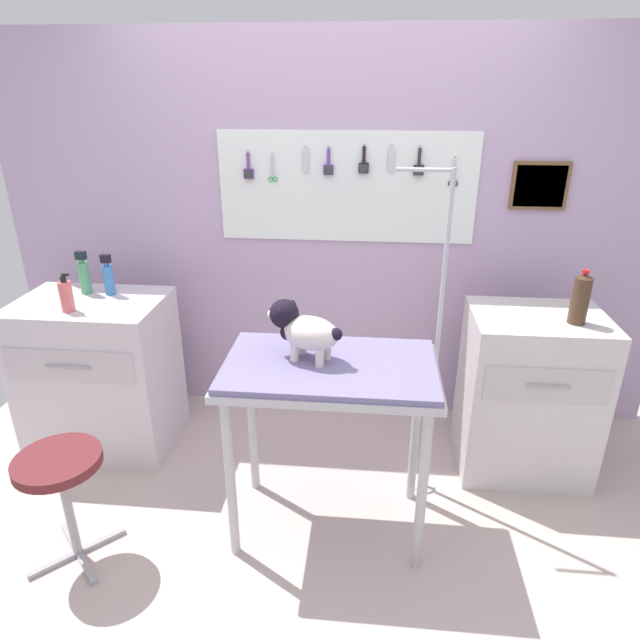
{
  "coord_description": "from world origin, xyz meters",
  "views": [
    {
      "loc": [
        0.25,
        -1.95,
        1.99
      ],
      "look_at": [
        0.05,
        0.14,
        1.09
      ],
      "focal_mm": 30.77,
      "sensor_mm": 36.0,
      "label": 1
    }
  ],
  "objects_px": {
    "soda_bottle": "(580,299)",
    "stool": "(61,475)",
    "grooming_table": "(330,384)",
    "grooming_arm": "(434,357)",
    "counter_left": "(100,374)",
    "cabinet_right": "(527,393)",
    "spray_bottle_tall": "(84,275)",
    "dog": "(302,329)"
  },
  "relations": [
    {
      "from": "soda_bottle",
      "to": "grooming_table",
      "type": "bearing_deg",
      "value": -157.45
    },
    {
      "from": "dog",
      "to": "spray_bottle_tall",
      "type": "xyz_separation_m",
      "value": [
        -1.32,
        0.65,
        -0.01
      ]
    },
    {
      "from": "grooming_arm",
      "to": "soda_bottle",
      "type": "distance_m",
      "value": 0.76
    },
    {
      "from": "spray_bottle_tall",
      "to": "stool",
      "type": "bearing_deg",
      "value": -72.86
    },
    {
      "from": "counter_left",
      "to": "spray_bottle_tall",
      "type": "xyz_separation_m",
      "value": [
        -0.06,
        0.12,
        0.56
      ]
    },
    {
      "from": "counter_left",
      "to": "cabinet_right",
      "type": "xyz_separation_m",
      "value": [
        2.41,
        0.01,
        0.0
      ]
    },
    {
      "from": "cabinet_right",
      "to": "soda_bottle",
      "type": "xyz_separation_m",
      "value": [
        0.15,
        -0.08,
        0.59
      ]
    },
    {
      "from": "spray_bottle_tall",
      "to": "soda_bottle",
      "type": "relative_size",
      "value": 0.9
    },
    {
      "from": "grooming_table",
      "to": "dog",
      "type": "xyz_separation_m",
      "value": [
        -0.12,
        0.04,
        0.24
      ]
    },
    {
      "from": "grooming_arm",
      "to": "cabinet_right",
      "type": "distance_m",
      "value": 0.69
    },
    {
      "from": "grooming_arm",
      "to": "cabinet_right",
      "type": "relative_size",
      "value": 1.83
    },
    {
      "from": "grooming_table",
      "to": "grooming_arm",
      "type": "distance_m",
      "value": 0.57
    },
    {
      "from": "grooming_table",
      "to": "stool",
      "type": "bearing_deg",
      "value": -164.33
    },
    {
      "from": "counter_left",
      "to": "soda_bottle",
      "type": "relative_size",
      "value": 3.33
    },
    {
      "from": "counter_left",
      "to": "stool",
      "type": "height_order",
      "value": "counter_left"
    },
    {
      "from": "counter_left",
      "to": "soda_bottle",
      "type": "distance_m",
      "value": 2.62
    },
    {
      "from": "cabinet_right",
      "to": "stool",
      "type": "relative_size",
      "value": 1.67
    },
    {
      "from": "grooming_arm",
      "to": "stool",
      "type": "xyz_separation_m",
      "value": [
        -1.62,
        -0.62,
        -0.33
      ]
    },
    {
      "from": "soda_bottle",
      "to": "spray_bottle_tall",
      "type": "bearing_deg",
      "value": 175.79
    },
    {
      "from": "grooming_arm",
      "to": "stool",
      "type": "relative_size",
      "value": 3.06
    },
    {
      "from": "spray_bottle_tall",
      "to": "soda_bottle",
      "type": "xyz_separation_m",
      "value": [
        2.62,
        -0.19,
        0.03
      ]
    },
    {
      "from": "stool",
      "to": "soda_bottle",
      "type": "xyz_separation_m",
      "value": [
        2.31,
        0.81,
        0.59
      ]
    },
    {
      "from": "spray_bottle_tall",
      "to": "grooming_table",
      "type": "bearing_deg",
      "value": -25.32
    },
    {
      "from": "dog",
      "to": "cabinet_right",
      "type": "xyz_separation_m",
      "value": [
        1.15,
        0.53,
        -0.57
      ]
    },
    {
      "from": "soda_bottle",
      "to": "stool",
      "type": "bearing_deg",
      "value": -160.75
    },
    {
      "from": "counter_left",
      "to": "spray_bottle_tall",
      "type": "height_order",
      "value": "spray_bottle_tall"
    },
    {
      "from": "grooming_table",
      "to": "soda_bottle",
      "type": "bearing_deg",
      "value": 22.55
    },
    {
      "from": "grooming_table",
      "to": "stool",
      "type": "xyz_separation_m",
      "value": [
        -1.13,
        -0.32,
        -0.33
      ]
    },
    {
      "from": "grooming_table",
      "to": "spray_bottle_tall",
      "type": "bearing_deg",
      "value": 154.68
    },
    {
      "from": "counter_left",
      "to": "cabinet_right",
      "type": "height_order",
      "value": "cabinet_right"
    },
    {
      "from": "grooming_arm",
      "to": "counter_left",
      "type": "distance_m",
      "value": 1.91
    },
    {
      "from": "dog",
      "to": "cabinet_right",
      "type": "bearing_deg",
      "value": 24.72
    },
    {
      "from": "dog",
      "to": "soda_bottle",
      "type": "distance_m",
      "value": 1.38
    },
    {
      "from": "grooming_table",
      "to": "spray_bottle_tall",
      "type": "relative_size",
      "value": 3.87
    },
    {
      "from": "dog",
      "to": "soda_bottle",
      "type": "xyz_separation_m",
      "value": [
        1.3,
        0.45,
        0.02
      ]
    },
    {
      "from": "spray_bottle_tall",
      "to": "cabinet_right",
      "type": "bearing_deg",
      "value": -2.64
    },
    {
      "from": "cabinet_right",
      "to": "spray_bottle_tall",
      "type": "bearing_deg",
      "value": 177.36
    },
    {
      "from": "grooming_table",
      "to": "stool",
      "type": "distance_m",
      "value": 1.22
    },
    {
      "from": "cabinet_right",
      "to": "soda_bottle",
      "type": "bearing_deg",
      "value": -28.52
    },
    {
      "from": "dog",
      "to": "counter_left",
      "type": "bearing_deg",
      "value": 157.34
    },
    {
      "from": "dog",
      "to": "cabinet_right",
      "type": "relative_size",
      "value": 0.38
    },
    {
      "from": "stool",
      "to": "soda_bottle",
      "type": "height_order",
      "value": "soda_bottle"
    }
  ]
}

